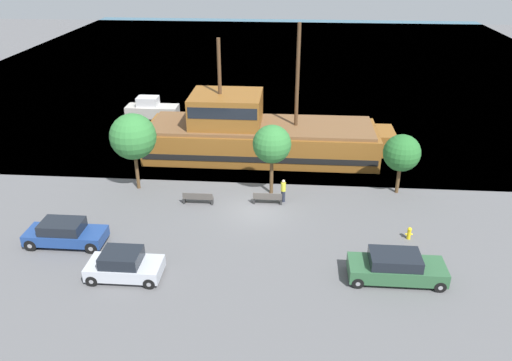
{
  "coord_description": "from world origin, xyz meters",
  "views": [
    {
      "loc": [
        2.17,
        -28.05,
        15.93
      ],
      "look_at": [
        -0.15,
        2.0,
        1.2
      ],
      "focal_mm": 35.0,
      "sensor_mm": 36.0,
      "label": 1
    }
  ],
  "objects": [
    {
      "name": "ground_plane",
      "position": [
        0.0,
        0.0,
        0.0
      ],
      "size": [
        160.0,
        160.0,
        0.0
      ],
      "primitive_type": "plane",
      "color": "#5B5B5E"
    },
    {
      "name": "water_surface",
      "position": [
        0.0,
        44.0,
        0.0
      ],
      "size": [
        80.0,
        80.0,
        0.0
      ],
      "primitive_type": "plane",
      "color": "#38667F",
      "rests_on": "ground"
    },
    {
      "name": "pirate_ship",
      "position": [
        -0.66,
        9.11,
        1.8
      ],
      "size": [
        19.51,
        5.77,
        10.45
      ],
      "color": "brown",
      "rests_on": "water_surface"
    },
    {
      "name": "moored_boat_dockside",
      "position": [
        -11.69,
        18.07,
        0.75
      ],
      "size": [
        5.03,
        1.89,
        1.97
      ],
      "color": "#B7B2A8",
      "rests_on": "water_surface"
    },
    {
      "name": "parked_car_curb_front",
      "position": [
        7.7,
        -6.62,
        0.76
      ],
      "size": [
        4.9,
        1.94,
        1.55
      ],
      "color": "#2D5B38",
      "rests_on": "ground_plane"
    },
    {
      "name": "parked_car_curb_mid",
      "position": [
        -10.58,
        -4.73,
        0.74
      ],
      "size": [
        4.5,
        1.81,
        1.49
      ],
      "color": "navy",
      "rests_on": "ground_plane"
    },
    {
      "name": "parked_car_curb_rear",
      "position": [
        -6.24,
        -7.5,
        0.74
      ],
      "size": [
        3.81,
        1.9,
        1.54
      ],
      "color": "#B7BCC6",
      "rests_on": "ground_plane"
    },
    {
      "name": "fire_hydrant",
      "position": [
        9.19,
        -2.63,
        0.41
      ],
      "size": [
        0.42,
        0.25,
        0.76
      ],
      "color": "yellow",
      "rests_on": "ground_plane"
    },
    {
      "name": "bench_promenade_east",
      "position": [
        -3.89,
        0.61,
        0.45
      ],
      "size": [
        2.0,
        0.45,
        0.85
      ],
      "color": "#4C4742",
      "rests_on": "ground_plane"
    },
    {
      "name": "bench_promenade_west",
      "position": [
        0.69,
        0.97,
        0.45
      ],
      "size": [
        1.92,
        0.45,
        0.85
      ],
      "color": "#4C4742",
      "rests_on": "ground_plane"
    },
    {
      "name": "pedestrian_walking_near",
      "position": [
        1.71,
        1.42,
        0.81
      ],
      "size": [
        0.32,
        0.32,
        1.6
      ],
      "color": "#232838",
      "rests_on": "ground_plane"
    },
    {
      "name": "tree_row_east",
      "position": [
        -8.5,
        2.62,
        3.87
      ],
      "size": [
        3.13,
        3.13,
        5.44
      ],
      "color": "brown",
      "rests_on": "ground_plane"
    },
    {
      "name": "tree_row_mideast",
      "position": [
        0.86,
        2.58,
        3.62
      ],
      "size": [
        2.57,
        2.57,
        4.92
      ],
      "color": "brown",
      "rests_on": "ground_plane"
    },
    {
      "name": "tree_row_midwest",
      "position": [
        9.53,
        3.34,
        2.96
      ],
      "size": [
        2.5,
        2.5,
        4.22
      ],
      "color": "brown",
      "rests_on": "ground_plane"
    }
  ]
}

